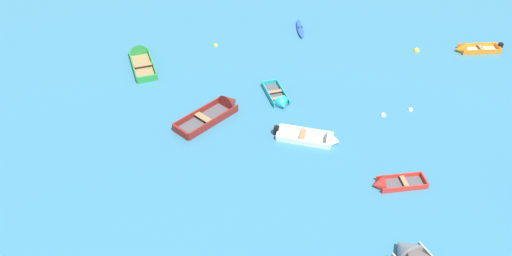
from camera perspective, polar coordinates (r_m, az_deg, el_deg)
The scene contains 11 objects.
rowboat_white_back_row_right at distance 28.16m, azimuth 7.27°, elevation -1.26°, with size 3.67×2.33×1.08m.
kayak_blue_foreground_center at distance 39.12m, azimuth 4.96°, elevation 11.04°, with size 0.69×2.86×0.27m.
rowboat_orange_outer_left at distance 39.14m, azimuth 22.82°, elevation 8.13°, with size 3.36×1.14×0.91m.
rowboat_maroon_distant_center at distance 30.14m, azimuth -3.99°, elevation 2.13°, with size 4.23×3.81×1.28m.
rowboat_red_near_camera at distance 26.20m, azimuth 14.60°, elevation -6.10°, with size 2.73×1.00×0.87m.
rowboat_turquoise_outer_right at distance 30.95m, azimuth 2.64°, elevation 3.14°, with size 1.44×3.01×0.94m.
rowboat_green_midfield_left at distance 36.09m, azimuth -12.86°, elevation 7.81°, with size 2.14×4.50×1.23m.
mooring_buoy_between_boats_right at distance 38.02m, azimuth 17.54°, elevation 8.25°, with size 0.42×0.42×0.42m, color yellow.
mooring_buoy_near_foreground at distance 30.85m, azimuth 14.07°, elevation 1.40°, with size 0.31×0.31×0.31m, color silver.
mooring_buoy_outer_edge at distance 37.05m, azimuth -4.54°, elevation 9.19°, with size 0.32×0.32×0.32m, color yellow.
mooring_buoy_far_field at distance 31.72m, azimuth 16.91°, elevation 1.95°, with size 0.29×0.29×0.29m, color silver.
Camera 1 is at (-2.78, -1.98, 17.93)m, focal length 35.70 mm.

